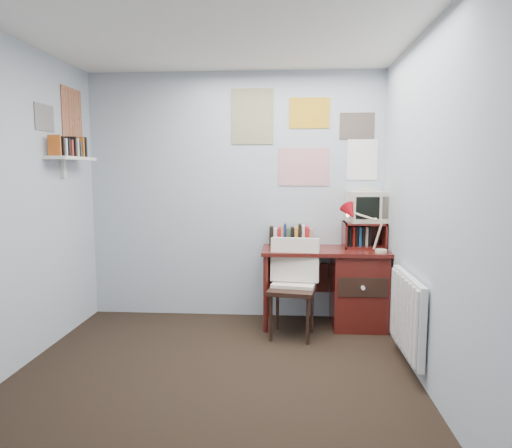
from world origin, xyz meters
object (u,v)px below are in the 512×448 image
Objects in this scene: tv_riser at (364,235)px; wall_shelf at (71,158)px; crt_tv at (367,205)px; radiator at (408,314)px; desk_chair at (292,290)px; desk at (352,285)px; desk_lamp at (382,231)px.

wall_shelf is (-2.69, -0.49, 0.74)m from tv_riser.
crt_tv reaches higher than radiator.
desk_chair is 1.14m from crt_tv.
wall_shelf reaches higher than tv_riser.
wall_shelf is (-2.57, -0.38, 1.21)m from desk.
tv_riser reaches higher than desk_chair.
radiator is at bearing -72.76° from desk.
tv_riser is at bearing 99.28° from radiator.
desk_chair reaches higher than radiator.
desk_lamp reaches higher than tv_riser.
crt_tv reaches higher than desk.
wall_shelf reaches higher than desk.
desk_chair is at bearing 1.10° from wall_shelf.
desk is 0.63m from desk_lamp.
desk is at bearing 8.40° from wall_shelf.
desk_lamp is 0.50× the size of radiator.
wall_shelf is (-2.80, -0.20, 0.66)m from desk_lamp.
wall_shelf is at bearing 169.11° from radiator.
desk is 0.97m from radiator.
desk_chair is 1.05m from radiator.
wall_shelf reaches higher than crt_tv.
crt_tv is 0.56× the size of wall_shelf.
desk is 2.87m from wall_shelf.
desk_chair is (-0.59, -0.34, 0.03)m from desk.
desk_lamp is 2.89m from wall_shelf.
desk_lamp is (0.82, 0.17, 0.53)m from desk_chair.
desk_lamp reaches higher than desk.
desk is 1.38× the size of desk_chair.
desk_chair is 2.31m from wall_shelf.
tv_riser reaches higher than desk.
wall_shelf is (-1.99, -0.04, 1.19)m from desk_chair.
desk is at bearing 143.21° from desk_lamp.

